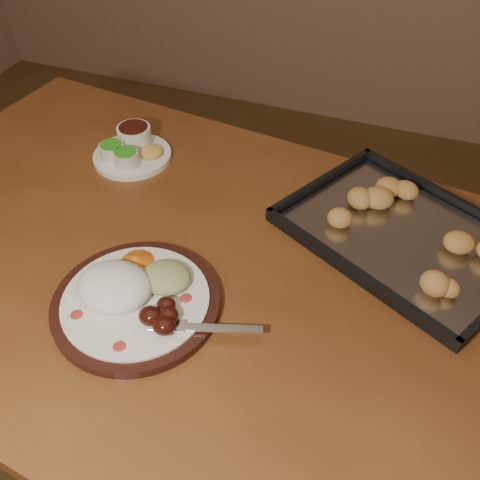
% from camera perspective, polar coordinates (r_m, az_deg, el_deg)
% --- Properties ---
extents(dining_table, '(1.60, 1.09, 0.75)m').
position_cam_1_polar(dining_table, '(1.07, -3.65, -6.13)').
color(dining_table, brown).
rests_on(dining_table, ground).
extents(dinner_plate, '(0.37, 0.29, 0.07)m').
position_cam_1_polar(dinner_plate, '(0.93, -11.25, -5.82)').
color(dinner_plate, black).
rests_on(dinner_plate, dining_table).
extents(condiment_saucer, '(0.18, 0.18, 0.06)m').
position_cam_1_polar(condiment_saucer, '(1.27, -11.55, 9.47)').
color(condiment_saucer, white).
rests_on(condiment_saucer, dining_table).
extents(baking_tray, '(0.54, 0.49, 0.05)m').
position_cam_1_polar(baking_tray, '(1.08, 17.07, 0.69)').
color(baking_tray, black).
rests_on(baking_tray, dining_table).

